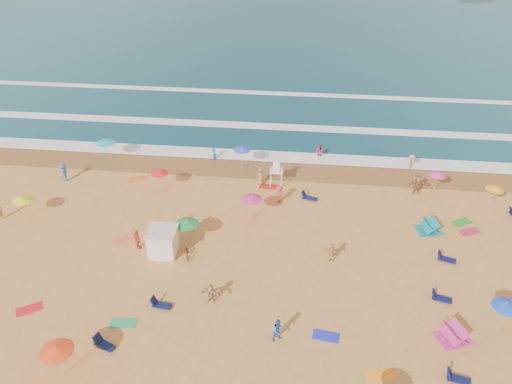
# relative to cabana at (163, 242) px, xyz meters

# --- Properties ---
(ground) EXTENTS (220.00, 220.00, 0.00)m
(ground) POSITION_rel_cabana_xyz_m (3.99, 1.00, -1.00)
(ground) COLOR gold
(ground) RESTS_ON ground
(ocean) EXTENTS (220.00, 140.00, 0.18)m
(ocean) POSITION_rel_cabana_xyz_m (3.99, 85.00, -1.00)
(ocean) COLOR #0C4756
(ocean) RESTS_ON ground
(wet_sand) EXTENTS (220.00, 220.00, 0.00)m
(wet_sand) POSITION_rel_cabana_xyz_m (3.99, 13.50, -0.99)
(wet_sand) COLOR olive
(wet_sand) RESTS_ON ground
(surf_foam) EXTENTS (200.00, 18.70, 0.05)m
(surf_foam) POSITION_rel_cabana_xyz_m (3.99, 22.32, -0.90)
(surf_foam) COLOR white
(surf_foam) RESTS_ON ground
(cabana) EXTENTS (2.00, 2.00, 2.00)m
(cabana) POSITION_rel_cabana_xyz_m (0.00, 0.00, 0.00)
(cabana) COLOR white
(cabana) RESTS_ON ground
(cabana_roof) EXTENTS (2.20, 2.20, 0.12)m
(cabana_roof) POSITION_rel_cabana_xyz_m (0.00, -0.00, 1.06)
(cabana_roof) COLOR silver
(cabana_roof) RESTS_ON cabana
(bicycle) EXTENTS (0.94, 1.60, 0.79)m
(bicycle) POSITION_rel_cabana_xyz_m (1.90, -0.30, -0.60)
(bicycle) COLOR black
(bicycle) RESTS_ON ground
(lifeguard_stand) EXTENTS (1.20, 1.20, 2.10)m
(lifeguard_stand) POSITION_rel_cabana_xyz_m (7.93, 10.77, 0.05)
(lifeguard_stand) COLOR white
(lifeguard_stand) RESTS_ON ground
(beach_umbrellas) EXTENTS (59.05, 28.10, 0.79)m
(beach_umbrellas) POSITION_rel_cabana_xyz_m (4.53, 1.50, 1.14)
(beach_umbrellas) COLOR red
(beach_umbrellas) RESTS_ON ground
(loungers) EXTENTS (49.20, 18.97, 0.34)m
(loungers) POSITION_rel_cabana_xyz_m (10.40, -2.05, -0.83)
(loungers) COLOR #0E1C48
(loungers) RESTS_ON ground
(towels) EXTENTS (40.88, 21.19, 0.03)m
(towels) POSITION_rel_cabana_xyz_m (5.11, 0.10, -0.98)
(towels) COLOR red
(towels) RESTS_ON ground
(popup_tents) EXTENTS (2.94, 13.49, 1.20)m
(popup_tents) POSITION_rel_cabana_xyz_m (20.68, -0.65, -0.40)
(popup_tents) COLOR #D42F8D
(popup_tents) RESTS_ON ground
(beachgoers) EXTENTS (46.16, 26.69, 2.13)m
(beachgoers) POSITION_rel_cabana_xyz_m (5.17, 5.59, -0.18)
(beachgoers) COLOR tan
(beachgoers) RESTS_ON ground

